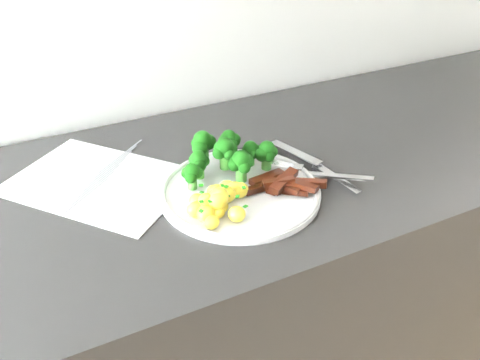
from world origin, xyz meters
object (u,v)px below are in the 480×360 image
broccoli (227,153)px  knife (324,172)px  beef_strips (283,184)px  counter (184,355)px  fork (324,173)px  recipe_paper (99,182)px  plate (240,191)px  potatoes (218,200)px

broccoli → knife: broccoli is taller
beef_strips → counter: bearing=149.4°
counter → beef_strips: size_ratio=17.44×
beef_strips → fork: 0.09m
recipe_paper → fork: (0.36, -0.18, 0.02)m
counter → plate: (0.11, -0.07, 0.45)m
broccoli → fork: broccoli is taller
beef_strips → knife: 0.10m
plate → potatoes: bearing=-150.6°
counter → fork: fork is taller
beef_strips → fork: beef_strips is taller
broccoli → beef_strips: broccoli is taller
plate → fork: 0.16m
recipe_paper → potatoes: (0.15, -0.18, 0.02)m
broccoli → beef_strips: (0.06, -0.10, -0.03)m
plate → knife: knife is taller
counter → recipe_paper: bearing=142.9°
fork → beef_strips: bearing=-179.5°
plate → potatoes: size_ratio=2.39×
counter → recipe_paper: (-0.10, 0.08, 0.45)m
broccoli → fork: bearing=-32.5°
broccoli → recipe_paper: bearing=158.2°
plate → fork: size_ratio=1.94×
fork → recipe_paper: bearing=153.6°
fork → knife: size_ratio=0.63×
potatoes → knife: 0.23m
recipe_paper → plate: 0.26m
fork → knife: (0.01, 0.02, -0.01)m
beef_strips → knife: (0.10, 0.02, -0.01)m
potatoes → knife: (0.22, 0.02, -0.02)m
counter → potatoes: 0.48m
broccoli → fork: (0.15, -0.09, -0.03)m
recipe_paper → potatoes: potatoes is taller
potatoes → fork: (0.21, 0.00, -0.01)m
plate → potatoes: potatoes is taller
plate → fork: (0.15, -0.03, 0.01)m
beef_strips → fork: size_ratio=0.94×
plate → fork: fork is taller
fork → potatoes: bearing=-179.5°
counter → beef_strips: (0.17, -0.10, 0.47)m
counter → broccoli: bearing=-3.8°
counter → potatoes: size_ratio=20.09×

